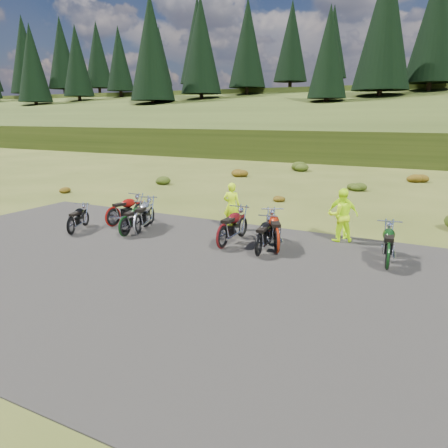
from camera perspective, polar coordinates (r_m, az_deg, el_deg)
The scene contains 39 objects.
ground at distance 14.48m, azimuth -4.63°, elevation -3.35°, with size 300.00×300.00×0.00m, color #3C4818.
gravel_pad at distance 12.92m, azimuth -9.37°, elevation -5.66°, with size 20.00×12.00×0.04m, color black.
hill_slope at distance 62.26m, azimuth 21.00°, elevation 9.12°, with size 300.00×46.00×3.00m, color #2B3913, non-canonical shape.
hill_plateau at distance 121.97m, azimuth 24.59°, elevation 10.73°, with size 300.00×90.00×9.17m, color #2B3913.
conifer_5 at distance 144.47m, azimuth -25.01°, elevation 18.26°, with size 6.16×6.16×16.00m.
conifer_8 at distance 122.46m, azimuth -24.62°, elevation 19.49°, with size 7.92×7.92×20.00m.
conifer_9 at distance 121.97m, azimuth -20.45°, elevation 20.21°, with size 7.48×7.48×19.00m.
conifer_10 at distance 121.97m, azimuth -16.21°, elevation 20.47°, with size 7.04×7.04×18.00m.
conifer_11 at distance 99.99m, azimuth -23.77°, elevation 18.71°, with size 6.60×6.60×17.00m.
conifer_12 at distance 99.65m, azimuth -18.68°, elevation 19.56°, with size 6.16×6.16×16.00m.
conifer_13 at distance 100.05m, azimuth -13.54°, elevation 20.26°, with size 5.72×5.72×15.00m.
conifer_14 at distance 101.16m, azimuth -8.44°, elevation 20.81°, with size 5.28×5.28×14.00m.
conifer_15 at distance 103.37m, azimuth -3.48°, elevation 22.79°, with size 7.92×7.92×20.00m.
conifer_16 at distance 78.75m, azimuth -9.49°, elevation 21.82°, with size 7.48×7.48×19.00m.
conifer_17 at distance 80.53m, azimuth -3.05°, elevation 22.30°, with size 7.04×7.04×18.00m.
conifer_18 at distance 83.14m, azimuth 3.09°, elevation 22.52°, with size 6.60×6.60×17.00m.
conifer_19 at distance 86.52m, azimuth 8.81°, elevation 22.52°, with size 6.16×6.16×16.00m.
conifer_20 at distance 90.51m, azimuth 14.03°, elevation 22.09°, with size 5.72×5.72×15.00m.
conifer_21 at distance 64.35m, azimuth 13.53°, elevation 21.01°, with size 5.28×5.28×14.00m.
conifer_22 at distance 69.59m, azimuth 20.31°, elevation 23.51°, with size 7.92×7.92×20.00m.
conifer_23 at distance 74.96m, azimuth 25.96°, elevation 22.80°, with size 7.48×7.48×19.00m.
shrub_0 at distance 26.57m, azimuth -19.89°, elevation 4.33°, with size 0.77×0.77×0.45m, color brown.
shrub_1 at distance 28.57m, azimuth -8.06°, elevation 5.81°, with size 1.03×1.03×0.61m, color #1F330C.
shrub_2 at distance 31.62m, azimuth 1.90°, elevation 6.86°, with size 1.30×1.30×0.77m, color brown.
shrub_3 at distance 35.44m, azimuth 9.95°, elevation 7.56°, with size 1.56×1.56×0.92m, color #1F330C.
shrub_4 at distance 22.65m, azimuth 6.98°, elevation 3.52°, with size 0.77×0.77×0.45m, color brown.
shrub_5 at distance 26.92m, azimuth 16.85°, elevation 4.85°, with size 1.03×1.03×0.61m, color #1F330C.
shrub_6 at distance 31.77m, azimuth 23.89°, elevation 5.71°, with size 1.30×1.30×0.77m, color brown.
motorcycle_0 at distance 17.09m, azimuth -19.24°, elevation -1.39°, with size 1.89×0.63×0.99m, color black, non-canonical shape.
motorcycle_1 at distance 17.85m, azimuth -14.23°, elevation -0.40°, with size 2.22×0.74×1.16m, color maroon, non-canonical shape.
motorcycle_2 at distance 16.29m, azimuth -12.76°, elevation -1.68°, with size 2.10×0.70×1.10m, color black, non-canonical shape.
motorcycle_3 at distance 16.42m, azimuth -11.15°, elevation -1.48°, with size 2.33×0.78×1.22m, color silver, non-canonical shape.
motorcycle_4 at distance 14.45m, azimuth -0.21°, elevation -3.34°, with size 2.35×0.78×1.23m, color #530D0F, non-canonical shape.
motorcycle_5 at distance 13.72m, azimuth 4.50°, elevation -4.33°, with size 2.08×0.69×1.09m, color black, non-canonical shape.
motorcycle_6 at distance 14.06m, azimuth 6.88°, elevation -3.94°, with size 2.33×0.78×1.22m, color maroon, non-canonical shape.
motorcycle_7 at distance 13.36m, azimuth 20.46°, elevation -5.73°, with size 2.25×0.75×1.18m, color black, non-canonical shape.
person_middle at distance 16.74m, azimuth 1.01°, elevation 2.27°, with size 0.66×0.43×1.81m, color #C1F40C.
person_right_a at distance 15.64m, azimuth 14.98°, elevation 0.99°, with size 0.89×0.69×1.83m, color #C1F40C.
person_right_b at distance 16.04m, azimuth 15.27°, elevation 1.24°, with size 1.06×0.44×1.80m, color #C1F40C.
Camera 1 is at (7.42, -11.66, 4.30)m, focal length 35.00 mm.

